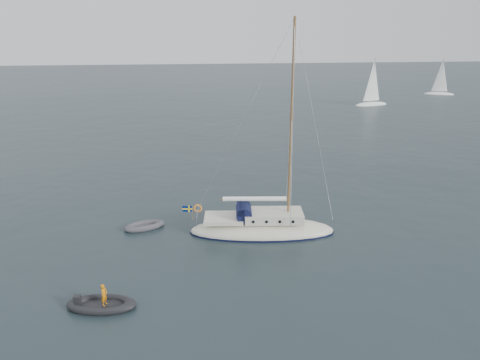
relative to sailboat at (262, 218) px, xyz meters
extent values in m
plane|color=black|center=(-1.22, 0.07, -1.12)|extent=(300.00, 300.00, 0.00)
ellipsoid|color=#EEEACD|center=(0.00, 0.00, -0.96)|extent=(9.88, 3.07, 1.65)
cube|color=beige|center=(0.77, 0.00, 0.17)|extent=(3.95, 2.09, 0.60)
cube|color=#EEEACD|center=(-2.64, 0.00, 0.00)|extent=(2.64, 2.09, 0.27)
cylinder|color=#101435|center=(-1.27, 0.00, 0.48)|extent=(1.05, 1.81, 1.05)
cube|color=#101435|center=(-1.49, 0.00, 0.70)|extent=(0.49, 1.81, 0.44)
cylinder|color=brown|center=(1.75, 0.00, 6.46)|extent=(0.16, 0.16, 13.18)
cylinder|color=brown|center=(1.75, 0.00, 7.11)|extent=(0.05, 2.42, 0.05)
cylinder|color=brown|center=(-0.55, 0.00, 1.35)|extent=(4.61, 0.11, 0.11)
cylinder|color=white|center=(-0.55, 0.00, 1.40)|extent=(4.29, 0.31, 0.31)
cylinder|color=gray|center=(-4.40, 0.00, 0.47)|extent=(0.04, 2.42, 0.04)
torus|color=orange|center=(-4.45, 0.66, 0.47)|extent=(0.59, 0.11, 0.59)
cylinder|color=brown|center=(-4.78, 0.00, 0.36)|extent=(0.03, 0.03, 0.99)
cube|color=#00175B|center=(-5.11, 0.00, 0.69)|extent=(0.66, 0.02, 0.42)
cube|color=yellow|center=(-5.11, 0.00, 0.69)|extent=(0.68, 0.03, 0.10)
cube|color=yellow|center=(-4.99, 0.00, 0.69)|extent=(0.10, 0.03, 0.44)
cylinder|color=black|center=(-0.66, 1.05, 0.17)|extent=(0.20, 0.07, 0.20)
cylinder|color=black|center=(-0.66, -1.05, 0.17)|extent=(0.20, 0.07, 0.20)
cylinder|color=black|center=(0.22, 1.05, 0.17)|extent=(0.20, 0.07, 0.20)
cylinder|color=black|center=(0.22, -1.05, 0.17)|extent=(0.20, 0.07, 0.20)
cylinder|color=black|center=(1.09, 1.05, 0.17)|extent=(0.20, 0.07, 0.20)
cylinder|color=black|center=(1.09, -1.05, 0.17)|extent=(0.20, 0.07, 0.20)
cylinder|color=black|center=(1.97, 1.05, 0.17)|extent=(0.20, 0.07, 0.20)
cylinder|color=black|center=(1.97, -1.05, 0.17)|extent=(0.20, 0.07, 0.20)
cube|color=#48484C|center=(-8.14, 1.73, -1.00)|extent=(1.77, 0.73, 0.10)
cube|color=black|center=(-9.55, -7.94, -0.99)|extent=(2.21, 0.92, 0.11)
cube|color=black|center=(-10.75, -7.94, -0.71)|extent=(0.32, 0.32, 0.55)
imported|color=orange|center=(-9.37, -7.94, -0.37)|extent=(0.38, 0.49, 1.17)
ellipsoid|color=white|center=(47.44, 62.92, -1.07)|extent=(5.86, 1.95, 0.98)
cylinder|color=gray|center=(47.44, 62.92, 2.79)|extent=(0.10, 0.10, 6.84)
cone|color=white|center=(47.39, 62.92, 2.79)|extent=(3.13, 3.13, 6.35)
ellipsoid|color=white|center=(28.23, 51.48, -1.07)|extent=(6.59, 2.20, 1.10)
cylinder|color=gray|center=(28.23, 51.48, 3.27)|extent=(0.11, 0.11, 7.69)
cone|color=white|center=(28.18, 51.48, 3.27)|extent=(3.52, 3.52, 7.14)
camera|label=1|loc=(-4.96, -29.11, 12.51)|focal=35.00mm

